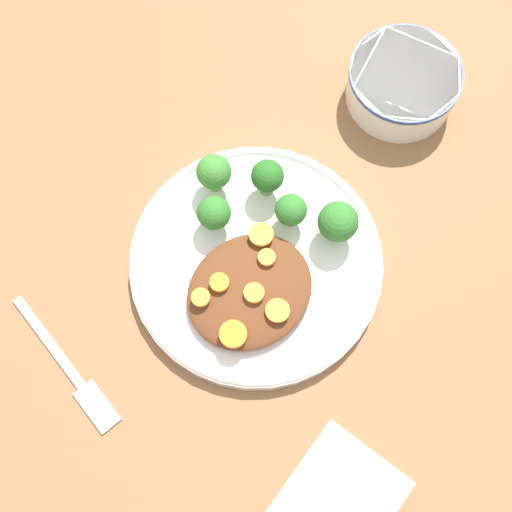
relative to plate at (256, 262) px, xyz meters
name	(u,v)px	position (x,y,z in m)	size (l,w,h in m)	color
ground_plane	(256,266)	(0.00, 0.00, -0.01)	(4.00, 4.00, 0.00)	#8C603D
plate	(256,262)	(0.00, 0.00, 0.00)	(0.27, 0.27, 0.02)	white
dip_bowl	(403,83)	(0.26, 0.05, 0.02)	(0.13, 0.13, 0.05)	white
stew_mound	(250,291)	(-0.03, -0.02, 0.02)	(0.13, 0.12, 0.02)	brown
broccoli_floret_0	(214,213)	(-0.01, 0.06, 0.03)	(0.04, 0.04, 0.05)	#7FA85B
broccoli_floret_1	(267,177)	(0.06, 0.05, 0.04)	(0.03, 0.03, 0.05)	#759E51
broccoli_floret_2	(338,222)	(0.08, -0.03, 0.04)	(0.04, 0.04, 0.06)	#759E51
broccoli_floret_3	(214,173)	(0.02, 0.09, 0.04)	(0.04, 0.04, 0.05)	#759E51
broccoli_floret_4	(291,210)	(0.06, 0.01, 0.03)	(0.03, 0.03, 0.05)	#759E51
carrot_slice_0	(267,257)	(0.01, -0.01, 0.03)	(0.02, 0.02, 0.01)	orange
carrot_slice_1	(277,311)	(-0.02, -0.06, 0.03)	(0.02, 0.02, 0.00)	orange
carrot_slice_2	(233,334)	(-0.07, -0.05, 0.03)	(0.03, 0.03, 0.01)	orange
carrot_slice_3	(200,297)	(-0.07, 0.00, 0.03)	(0.02, 0.02, 0.01)	orange
carrot_slice_4	(254,293)	(-0.03, -0.03, 0.03)	(0.02, 0.02, 0.01)	orange
carrot_slice_5	(261,234)	(0.02, 0.01, 0.03)	(0.03, 0.03, 0.01)	orange
carrot_slice_6	(218,280)	(-0.05, 0.00, 0.03)	(0.02, 0.02, 0.01)	orange
fork	(73,374)	(-0.22, 0.03, -0.01)	(0.02, 0.17, 0.01)	#BCBCBC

